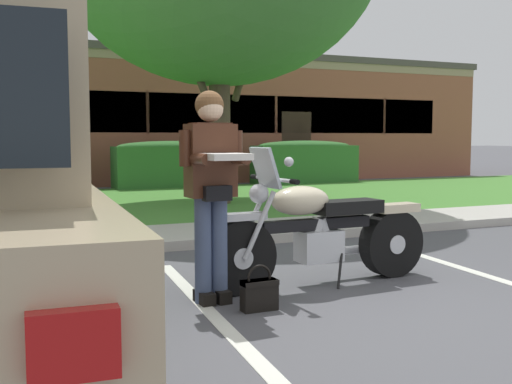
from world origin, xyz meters
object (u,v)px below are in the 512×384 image
at_px(rider_person, 212,179).
at_px(brick_building, 118,119).
at_px(hedge_right, 305,161).
at_px(handbag, 259,292).
at_px(motorcycle, 328,231).
at_px(hedge_center_right, 171,164).
at_px(hedge_center_left, 8,167).

bearing_deg(rider_person, brick_building, 81.17).
relative_size(rider_person, hedge_right, 0.57).
bearing_deg(rider_person, handbag, -54.76).
height_order(motorcycle, hedge_center_right, motorcycle).
distance_m(hedge_right, brick_building, 6.92).
bearing_deg(handbag, rider_person, 125.24).
distance_m(motorcycle, handbag, 1.13).
distance_m(motorcycle, brick_building, 16.06).
distance_m(rider_person, handbag, 0.97).
xyz_separation_m(hedge_center_left, hedge_center_right, (3.90, 0.00, 0.00)).
xyz_separation_m(motorcycle, handbag, (-0.93, -0.54, -0.34)).
distance_m(hedge_center_left, hedge_right, 7.79).
xyz_separation_m(motorcycle, brick_building, (1.32, 15.94, 1.44)).
bearing_deg(hedge_center_right, motorcycle, -98.54).
bearing_deg(motorcycle, hedge_center_left, 102.32).
relative_size(motorcycle, brick_building, 0.10).
bearing_deg(brick_building, hedge_center_right, -87.15).
distance_m(rider_person, hedge_center_right, 11.11).
bearing_deg(hedge_center_left, hedge_right, 0.00).
relative_size(handbag, hedge_center_left, 0.12).
xyz_separation_m(rider_person, hedge_center_left, (-1.12, 10.75, -0.36)).
distance_m(handbag, brick_building, 16.73).
relative_size(rider_person, hedge_center_right, 0.58).
xyz_separation_m(hedge_center_left, brick_building, (3.63, 5.37, 1.28)).
height_order(hedge_center_left, hedge_center_right, same).
distance_m(handbag, hedge_center_right, 11.40).
distance_m(rider_person, hedge_center_left, 10.82).
height_order(handbag, brick_building, brick_building).
xyz_separation_m(handbag, hedge_center_right, (2.52, 11.11, 0.51)).
bearing_deg(hedge_right, hedge_center_right, 180.00).
bearing_deg(hedge_center_right, rider_person, -104.45).
bearing_deg(hedge_center_right, hedge_center_left, 180.00).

